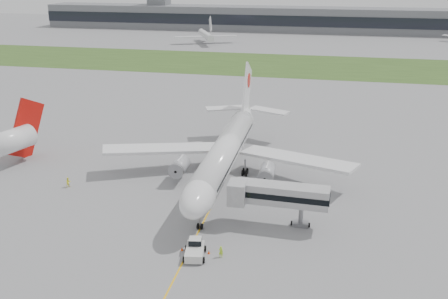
% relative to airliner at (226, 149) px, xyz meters
% --- Properties ---
extents(ground, '(600.00, 600.00, 0.00)m').
position_rel_airliner_xyz_m(ground, '(0.00, -4.87, -5.66)').
color(ground, gray).
rests_on(ground, ground).
extents(apron_markings, '(70.00, 70.00, 0.04)m').
position_rel_airliner_xyz_m(apron_markings, '(0.00, -9.87, -5.66)').
color(apron_markings, yellow).
rests_on(apron_markings, ground).
extents(grass_strip, '(600.00, 50.00, 0.02)m').
position_rel_airliner_xyz_m(grass_strip, '(0.00, 115.13, -5.65)').
color(grass_strip, '#304D1C').
rests_on(grass_strip, ground).
extents(terminal_building, '(320.00, 22.30, 14.00)m').
position_rel_airliner_xyz_m(terminal_building, '(0.00, 225.00, 1.34)').
color(terminal_building, slate).
rests_on(terminal_building, ground).
extents(control_tower, '(12.00, 12.00, 56.00)m').
position_rel_airliner_xyz_m(control_tower, '(-90.00, 227.13, -5.66)').
color(control_tower, slate).
rests_on(control_tower, ground).
extents(airliner, '(48.13, 53.95, 17.88)m').
position_rel_airliner_xyz_m(airliner, '(0.00, 0.00, 0.00)').
color(airliner, white).
rests_on(airliner, ground).
extents(pushback_tug, '(3.51, 4.66, 2.21)m').
position_rel_airliner_xyz_m(pushback_tug, '(1.18, -27.16, -4.65)').
color(pushback_tug, silver).
rests_on(pushback_tug, ground).
extents(jet_bridge, '(15.16, 4.32, 6.98)m').
position_rel_airliner_xyz_m(jet_bridge, '(10.87, -16.34, -0.50)').
color(jet_bridge, '#AFAFB2').
rests_on(jet_bridge, ground).
extents(safety_cone_left, '(0.38, 0.38, 0.52)m').
position_rel_airliner_xyz_m(safety_cone_left, '(-0.93, -26.29, -5.40)').
color(safety_cone_left, '#FF460D').
rests_on(safety_cone_left, ground).
extents(safety_cone_right, '(0.36, 0.36, 0.50)m').
position_rel_airliner_xyz_m(safety_cone_right, '(2.94, -26.33, -5.41)').
color(safety_cone_right, '#FF460D').
rests_on(safety_cone_right, ground).
extents(ground_crew_near, '(0.63, 0.42, 1.71)m').
position_rel_airliner_xyz_m(ground_crew_near, '(4.76, -26.84, -4.81)').
color(ground_crew_near, '#A8DE25').
rests_on(ground_crew_near, ground).
extents(ground_crew_far, '(1.09, 1.14, 1.85)m').
position_rel_airliner_xyz_m(ground_crew_far, '(-26.93, -9.99, -4.73)').
color(ground_crew_far, '#FBF629').
rests_on(ground_crew_far, ground).
extents(neighbor_aircraft, '(7.31, 16.35, 13.21)m').
position_rel_airliner_xyz_m(neighbor_aircraft, '(-42.78, -2.11, -0.43)').
color(neighbor_aircraft, '#BB100A').
rests_on(neighbor_aircraft, ground).
extents(distant_aircraft_left, '(40.26, 38.36, 12.11)m').
position_rel_airliner_xyz_m(distant_aircraft_left, '(-44.54, 165.28, -5.66)').
color(distant_aircraft_left, white).
rests_on(distant_aircraft_left, ground).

